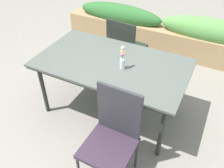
{
  "coord_description": "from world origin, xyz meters",
  "views": [
    {
      "loc": [
        1.05,
        -1.95,
        2.3
      ],
      "look_at": [
        0.02,
        0.09,
        0.45
      ],
      "focal_mm": 38.43,
      "sensor_mm": 36.0,
      "label": 1
    }
  ],
  "objects_px": {
    "chair_near_right": "(113,134)",
    "planter_box": "(161,32)",
    "chair_far_side": "(125,46)",
    "flower_vase": "(123,60)",
    "dining_table": "(112,66)"
  },
  "relations": [
    {
      "from": "chair_near_right",
      "to": "planter_box",
      "type": "relative_size",
      "value": 0.28
    },
    {
      "from": "dining_table",
      "to": "planter_box",
      "type": "relative_size",
      "value": 0.49
    },
    {
      "from": "chair_far_side",
      "to": "flower_vase",
      "type": "relative_size",
      "value": 3.54
    },
    {
      "from": "chair_near_right",
      "to": "dining_table",
      "type": "bearing_deg",
      "value": -61.68
    },
    {
      "from": "chair_far_side",
      "to": "dining_table",
      "type": "bearing_deg",
      "value": -71.46
    },
    {
      "from": "dining_table",
      "to": "flower_vase",
      "type": "bearing_deg",
      "value": -21.14
    },
    {
      "from": "chair_far_side",
      "to": "flower_vase",
      "type": "xyz_separation_m",
      "value": [
        0.33,
        -0.83,
        0.34
      ]
    },
    {
      "from": "dining_table",
      "to": "planter_box",
      "type": "xyz_separation_m",
      "value": [
        0.08,
        1.79,
        -0.36
      ]
    },
    {
      "from": "chair_far_side",
      "to": "chair_near_right",
      "type": "relative_size",
      "value": 0.96
    },
    {
      "from": "chair_near_right",
      "to": "chair_far_side",
      "type": "bearing_deg",
      "value": -68.47
    },
    {
      "from": "chair_far_side",
      "to": "chair_near_right",
      "type": "height_order",
      "value": "chair_near_right"
    },
    {
      "from": "dining_table",
      "to": "planter_box",
      "type": "distance_m",
      "value": 1.83
    },
    {
      "from": "planter_box",
      "to": "chair_near_right",
      "type": "bearing_deg",
      "value": -82.94
    },
    {
      "from": "chair_near_right",
      "to": "planter_box",
      "type": "bearing_deg",
      "value": -81.79
    },
    {
      "from": "chair_far_side",
      "to": "flower_vase",
      "type": "distance_m",
      "value": 0.96
    }
  ]
}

